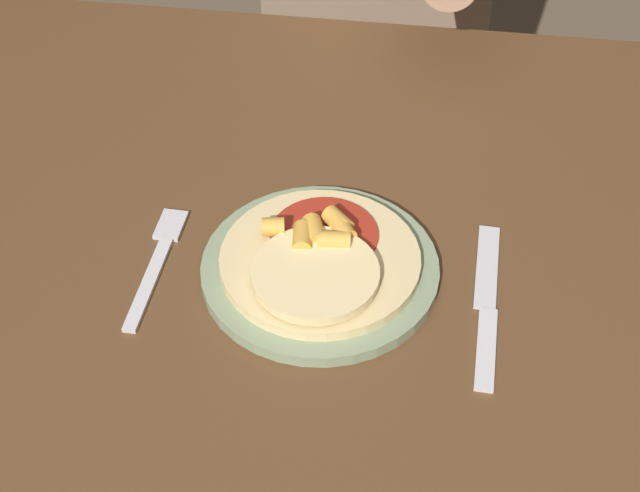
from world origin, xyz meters
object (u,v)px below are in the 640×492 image
at_px(dining_table, 329,326).
at_px(pizza, 319,259).
at_px(plate, 320,269).
at_px(knife, 487,305).
at_px(fork, 158,258).

bearing_deg(dining_table, pizza, -106.66).
xyz_separation_m(dining_table, plate, (-0.01, -0.02, 0.11)).
xyz_separation_m(plate, knife, (0.17, -0.02, -0.00)).
height_order(fork, knife, same).
bearing_deg(fork, plate, 1.59).
height_order(dining_table, pizza, pizza).
height_order(plate, fork, plate).
distance_m(plate, fork, 0.17).
distance_m(dining_table, pizza, 0.14).
relative_size(dining_table, plate, 4.69).
distance_m(dining_table, knife, 0.20).
bearing_deg(knife, fork, 177.06).
bearing_deg(knife, plate, 172.56).
bearing_deg(dining_table, knife, -15.16).
relative_size(plate, pizza, 1.19).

